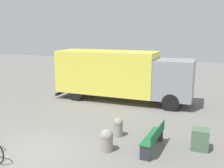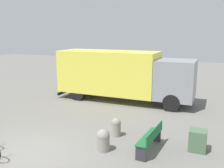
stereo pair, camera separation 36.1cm
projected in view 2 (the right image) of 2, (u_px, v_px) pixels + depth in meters
The scene contains 6 objects.
ground_plane at pixel (28, 153), 8.40m from camera, with size 60.00×60.00×0.00m, color slate.
delivery_truck at pixel (122, 74), 14.53m from camera, with size 7.96×2.23×2.91m.
park_bench at pixel (151, 137), 8.43m from camera, with size 0.52×1.74×0.84m.
bollard_near_bench at pixel (103, 140), 8.47m from camera, with size 0.46×0.46×0.77m.
bollard_far_bench at pixel (116, 126), 9.68m from camera, with size 0.37×0.37×0.73m.
utility_box at pixel (198, 140), 8.48m from camera, with size 0.57×0.53×0.74m.
Camera 2 is at (5.63, -6.04, 3.97)m, focal length 40.00 mm.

